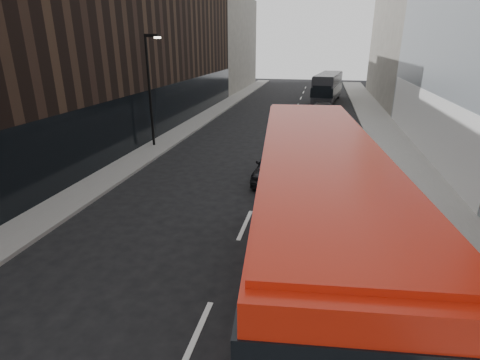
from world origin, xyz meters
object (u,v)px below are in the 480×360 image
Objects in this scene: car_c at (324,111)px; car_b at (328,138)px; grey_bus at (328,87)px; street_lamp at (150,84)px; red_bus at (315,223)px; car_a at (276,165)px.

car_b is at bearing -96.45° from car_c.
car_b is (-0.05, -21.55, -0.98)m from grey_bus.
street_lamp is at bearing -169.22° from car_b.
grey_bus is 21.57m from car_b.
car_a is at bearing 95.90° from red_bus.
red_bus is 16.42m from car_b.
car_b is (0.53, 16.31, -1.76)m from red_bus.
street_lamp is 1.50× the size of car_b.
red_bus is 1.11× the size of grey_bus.
street_lamp is at bearing -108.36° from grey_bus.
red_bus is at bearing -73.67° from car_a.
red_bus is (10.82, -14.41, -1.65)m from street_lamp.
car_c is (-0.31, -10.38, -1.07)m from grey_bus.
street_lamp is 12.00m from car_b.
car_b is (2.63, 6.49, -0.00)m from car_a.
car_a is at bearing -110.83° from car_b.
red_bus reaches higher than grey_bus.
red_bus reaches higher than car_c.
car_c is at bearing 49.70° from street_lamp.
car_a is 0.96× the size of car_c.
street_lamp is at bearing 156.55° from car_a.
street_lamp is at bearing 120.74° from red_bus.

